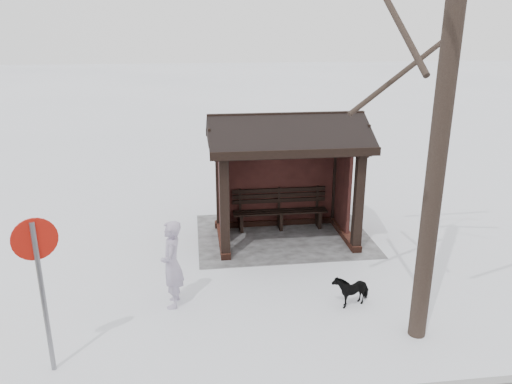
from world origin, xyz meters
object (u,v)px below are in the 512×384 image
bus_shelter (285,151)px  dog (351,289)px  pedestrian (172,264)px  road_sign (38,264)px

bus_shelter → dog: size_ratio=5.10×
bus_shelter → pedestrian: bearing=48.1°
pedestrian → road_sign: road_sign is taller
pedestrian → dog: (-3.28, 0.37, -0.54)m
bus_shelter → pedestrian: size_ratio=2.16×
bus_shelter → dog: bus_shelter is taller
dog → road_sign: road_sign is taller
bus_shelter → pedestrian: (2.59, 2.88, -1.33)m
pedestrian → bus_shelter: bearing=141.9°
dog → road_sign: size_ratio=0.29×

